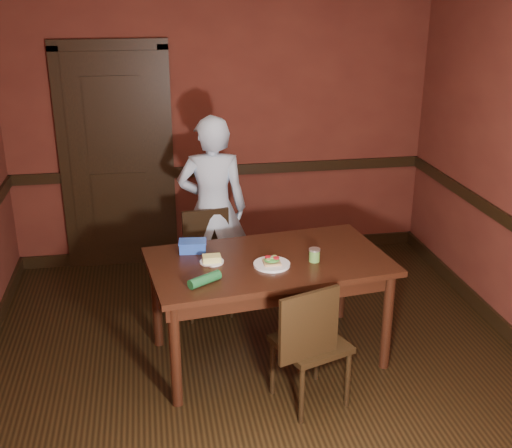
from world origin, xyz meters
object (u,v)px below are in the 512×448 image
object	(u,v)px
dining_table	(268,308)
food_tub	(193,246)
chair_far	(206,265)
sauce_jar	(314,255)
sandwich_plate	(272,263)
cheese_saucer	(212,260)
person	(213,209)
chair_near	(311,341)

from	to	relation	value
dining_table	food_tub	bearing A→B (deg)	149.09
chair_far	sauce_jar	distance (m)	1.17
sauce_jar	sandwich_plate	bearing A→B (deg)	-176.13
cheese_saucer	food_tub	distance (m)	0.25
dining_table	person	size ratio (longest dim) A/B	1.04
sauce_jar	cheese_saucer	bearing A→B (deg)	171.92
sandwich_plate	cheese_saucer	distance (m)	0.42
sandwich_plate	sauce_jar	bearing A→B (deg)	3.87
cheese_saucer	sauce_jar	bearing A→B (deg)	-8.08
sandwich_plate	cheese_saucer	xyz separation A→B (m)	(-0.40, 0.12, 0.00)
chair_near	sauce_jar	size ratio (longest dim) A/B	9.42
food_tub	sauce_jar	bearing A→B (deg)	-14.75
sandwich_plate	sauce_jar	size ratio (longest dim) A/B	2.68
chair_near	food_tub	world-z (taller)	chair_near
chair_far	person	xyz separation A→B (m)	(0.10, 0.29, 0.38)
person	sauce_jar	world-z (taller)	person
chair_far	sandwich_plate	distance (m)	1.03
sauce_jar	cheese_saucer	distance (m)	0.72
person	food_tub	distance (m)	0.87
cheese_saucer	dining_table	bearing A→B (deg)	-1.73
sandwich_plate	cheese_saucer	size ratio (longest dim) A/B	1.51
dining_table	sauce_jar	xyz separation A→B (m)	(0.31, -0.09, 0.44)
chair_far	sauce_jar	size ratio (longest dim) A/B	8.92
dining_table	food_tub	distance (m)	0.71
chair_far	food_tub	world-z (taller)	food_tub
food_tub	chair_near	bearing A→B (deg)	-43.50
sandwich_plate	food_tub	bearing A→B (deg)	146.94
chair_near	food_tub	size ratio (longest dim) A/B	4.22
dining_table	chair_near	xyz separation A→B (m)	(0.17, -0.58, 0.05)
chair_far	sauce_jar	bearing A→B (deg)	-58.49
chair_far	sandwich_plate	world-z (taller)	sandwich_plate
chair_far	cheese_saucer	xyz separation A→B (m)	(-0.02, -0.76, 0.38)
person	sauce_jar	distance (m)	1.29
sandwich_plate	food_tub	distance (m)	0.62
chair_far	chair_near	xyz separation A→B (m)	(0.55, -1.35, 0.02)
sandwich_plate	sauce_jar	world-z (taller)	sauce_jar
person	chair_near	bearing A→B (deg)	110.05
sandwich_plate	cheese_saucer	world-z (taller)	sandwich_plate
person	sauce_jar	size ratio (longest dim) A/B	17.03
sandwich_plate	sauce_jar	xyz separation A→B (m)	(0.31, 0.02, 0.03)
chair_far	food_tub	size ratio (longest dim) A/B	3.99
cheese_saucer	chair_near	bearing A→B (deg)	-46.10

